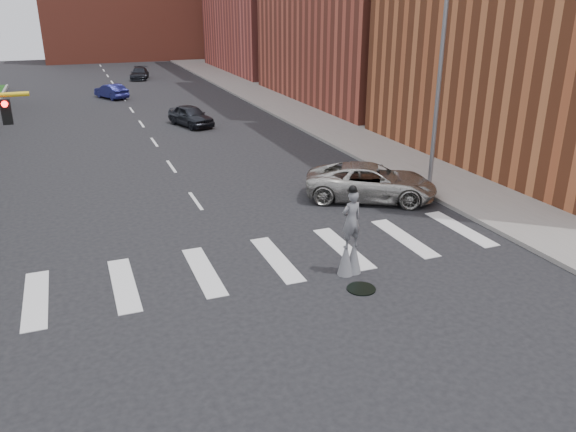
{
  "coord_description": "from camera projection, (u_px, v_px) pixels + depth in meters",
  "views": [
    {
      "loc": [
        -4.73,
        -15.58,
        8.4
      ],
      "look_at": [
        1.58,
        0.63,
        1.7
      ],
      "focal_mm": 35.0,
      "sensor_mm": 36.0,
      "label": 1
    }
  ],
  "objects": [
    {
      "name": "car_near",
      "position": [
        191.0,
        116.0,
        39.91
      ],
      "size": [
        2.95,
        4.61,
        1.46
      ],
      "primitive_type": "imported",
      "rotation": [
        0.0,
        0.0,
        0.31
      ],
      "color": "black",
      "rests_on": "ground"
    },
    {
      "name": "suv_crossing",
      "position": [
        371.0,
        182.0,
        25.09
      ],
      "size": [
        6.35,
        5.17,
        1.61
      ],
      "primitive_type": "imported",
      "rotation": [
        0.0,
        0.0,
        1.06
      ],
      "color": "#AAA8A0",
      "rests_on": "ground"
    },
    {
      "name": "ground_plane",
      "position": [
        250.0,
        278.0,
        18.17
      ],
      "size": [
        160.0,
        160.0,
        0.0
      ],
      "primitive_type": "plane",
      "color": "black",
      "rests_on": "ground"
    },
    {
      "name": "stilt_performer",
      "position": [
        351.0,
        238.0,
        18.04
      ],
      "size": [
        0.84,
        0.57,
        3.04
      ],
      "rotation": [
        0.0,
        0.0,
        3.29
      ],
      "color": "black",
      "rests_on": "ground"
    },
    {
      "name": "car_mid",
      "position": [
        111.0,
        91.0,
        51.24
      ],
      "size": [
        2.92,
        4.19,
        1.31
      ],
      "primitive_type": "imported",
      "rotation": [
        0.0,
        0.0,
        3.57
      ],
      "color": "navy",
      "rests_on": "ground"
    },
    {
      "name": "sidewalk_right",
      "position": [
        305.0,
        113.0,
        44.11
      ],
      "size": [
        5.0,
        90.0,
        0.18
      ],
      "primitive_type": "cube",
      "color": "gray",
      "rests_on": "ground"
    },
    {
      "name": "streetlight",
      "position": [
        437.0,
        83.0,
        25.32
      ],
      "size": [
        2.05,
        0.2,
        9.0
      ],
      "color": "slate",
      "rests_on": "ground"
    },
    {
      "name": "manhole",
      "position": [
        361.0,
        289.0,
        17.44
      ],
      "size": [
        0.9,
        0.9,
        0.04
      ],
      "primitive_type": "cylinder",
      "color": "black",
      "rests_on": "ground"
    },
    {
      "name": "car_far",
      "position": [
        139.0,
        73.0,
        63.71
      ],
      "size": [
        2.76,
        4.78,
        1.3
      ],
      "primitive_type": "imported",
      "rotation": [
        0.0,
        0.0,
        -0.22
      ],
      "color": "black",
      "rests_on": "ground"
    }
  ]
}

